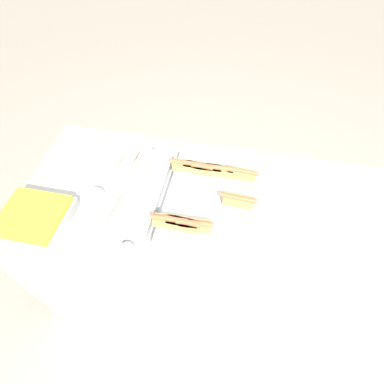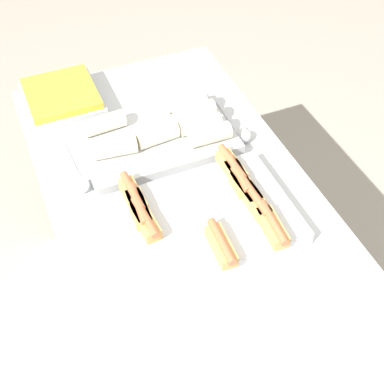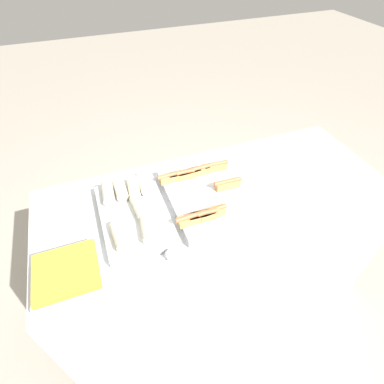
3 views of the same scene
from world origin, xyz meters
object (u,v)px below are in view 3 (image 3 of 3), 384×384
object	(u,v)px
tray_side_front	(68,275)
serving_spoon_far	(135,178)
tray_hotdogs	(203,195)
tray_wraps	(133,212)
serving_spoon_near	(166,257)

from	to	relation	value
tray_side_front	serving_spoon_far	distance (m)	0.63
tray_side_front	tray_hotdogs	bearing A→B (deg)	19.24
tray_hotdogs	serving_spoon_far	bearing A→B (deg)	137.46
tray_hotdogs	tray_wraps	distance (m)	0.35
tray_side_front	serving_spoon_far	size ratio (longest dim) A/B	1.11
tray_wraps	tray_side_front	size ratio (longest dim) A/B	1.79
tray_wraps	serving_spoon_near	xyz separation A→B (m)	(0.07, -0.28, -0.02)
tray_hotdogs	serving_spoon_far	world-z (taller)	tray_hotdogs
tray_hotdogs	serving_spoon_far	size ratio (longest dim) A/B	2.12
tray_hotdogs	tray_wraps	size ratio (longest dim) A/B	1.06
tray_hotdogs	serving_spoon_near	xyz separation A→B (m)	(-0.28, -0.28, -0.01)
tray_side_front	serving_spoon_far	world-z (taller)	tray_side_front
tray_wraps	tray_side_front	distance (m)	0.39
tray_wraps	serving_spoon_far	world-z (taller)	tray_wraps
tray_wraps	serving_spoon_near	size ratio (longest dim) A/B	1.84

